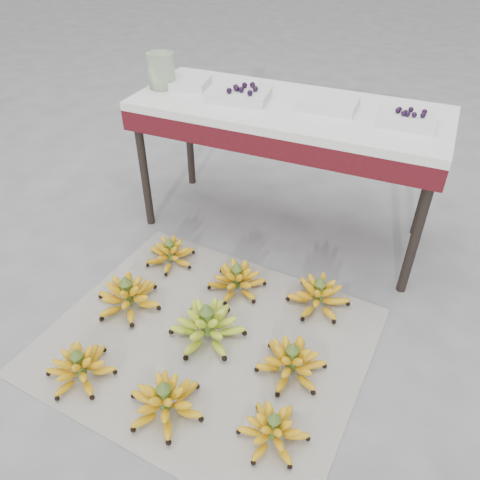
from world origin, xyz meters
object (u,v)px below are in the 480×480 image
at_px(bunch_mid_left, 128,296).
at_px(vendor_table, 288,121).
at_px(bunch_front_left, 80,367).
at_px(bunch_mid_right, 291,362).
at_px(newspaper_mat, 207,340).
at_px(glass_jar, 161,71).
at_px(bunch_mid_center, 207,325).
at_px(bunch_front_right, 273,430).
at_px(bunch_back_left, 170,253).
at_px(bunch_back_right, 319,295).
at_px(tray_right, 328,103).
at_px(bunch_front_center, 166,401).
at_px(tray_far_right, 407,120).
at_px(bunch_back_center, 237,280).
at_px(tray_left, 239,94).
at_px(tray_far_left, 184,82).

height_order(bunch_mid_left, vendor_table, vendor_table).
bearing_deg(bunch_front_left, bunch_mid_left, 95.96).
bearing_deg(vendor_table, bunch_mid_right, -68.13).
height_order(newspaper_mat, glass_jar, glass_jar).
xyz_separation_m(bunch_mid_center, vendor_table, (0.01, 0.85, 0.55)).
distance_m(newspaper_mat, glass_jar, 1.31).
xyz_separation_m(bunch_front_right, glass_jar, (-1.03, 1.13, 0.72)).
relative_size(bunch_back_left, bunch_back_right, 0.92).
bearing_deg(glass_jar, bunch_front_right, -47.64).
bearing_deg(bunch_mid_center, tray_right, 75.52).
bearing_deg(bunch_mid_left, bunch_mid_center, 16.46).
relative_size(bunch_mid_center, vendor_table, 0.22).
bearing_deg(bunch_front_center, bunch_front_left, -179.03).
bearing_deg(bunch_mid_right, tray_far_right, 75.60).
xyz_separation_m(bunch_front_left, bunch_mid_left, (-0.05, 0.39, 0.01)).
bearing_deg(bunch_front_center, bunch_back_right, 65.43).
height_order(bunch_front_right, vendor_table, vendor_table).
distance_m(bunch_back_center, vendor_table, 0.78).
xyz_separation_m(newspaper_mat, tray_right, (0.18, 0.90, 0.71)).
height_order(vendor_table, tray_right, tray_right).
relative_size(bunch_front_left, bunch_front_right, 1.03).
bearing_deg(bunch_front_left, tray_right, 65.42).
bearing_deg(bunch_back_center, bunch_back_left, 168.81).
relative_size(tray_left, tray_far_right, 1.27).
bearing_deg(tray_left, bunch_back_center, -67.58).
xyz_separation_m(tray_far_left, tray_right, (0.73, 0.01, 0.00)).
relative_size(bunch_front_left, bunch_mid_left, 0.72).
bearing_deg(tray_far_right, bunch_front_left, -126.35).
bearing_deg(bunch_back_left, bunch_mid_center, -63.68).
distance_m(bunch_front_right, glass_jar, 1.69).
height_order(bunch_front_right, bunch_mid_right, bunch_mid_right).
relative_size(bunch_mid_left, glass_jar, 2.21).
xyz_separation_m(bunch_mid_center, tray_left, (-0.22, 0.82, 0.65)).
xyz_separation_m(bunch_back_left, vendor_table, (0.40, 0.50, 0.56)).
relative_size(bunch_back_center, tray_far_right, 1.18).
bearing_deg(bunch_back_left, tray_far_left, 86.13).
bearing_deg(tray_far_left, glass_jar, -147.93).
distance_m(bunch_front_right, tray_far_left, 1.65).
relative_size(bunch_front_right, bunch_back_center, 0.91).
distance_m(bunch_front_center, tray_far_right, 1.46).
bearing_deg(bunch_mid_center, bunch_front_center, -89.06).
relative_size(bunch_front_right, bunch_mid_right, 0.90).
xyz_separation_m(bunch_mid_right, tray_right, (-0.18, 0.91, 0.65)).
xyz_separation_m(bunch_front_left, bunch_front_right, (0.75, 0.05, -0.00)).
distance_m(newspaper_mat, tray_far_right, 1.24).
bearing_deg(glass_jar, bunch_back_left, -62.00).
height_order(bunch_front_center, bunch_back_center, bunch_front_center).
relative_size(bunch_front_right, tray_far_left, 0.96).
height_order(tray_left, tray_far_right, tray_left).
height_order(bunch_back_right, tray_far_right, tray_far_right).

